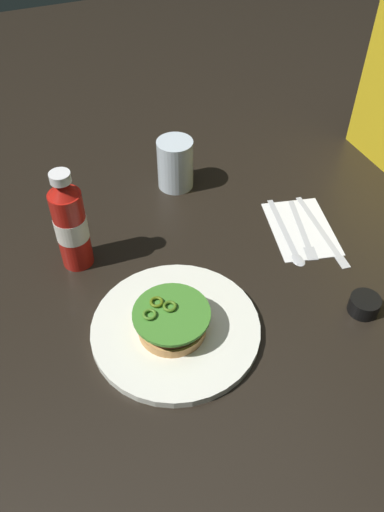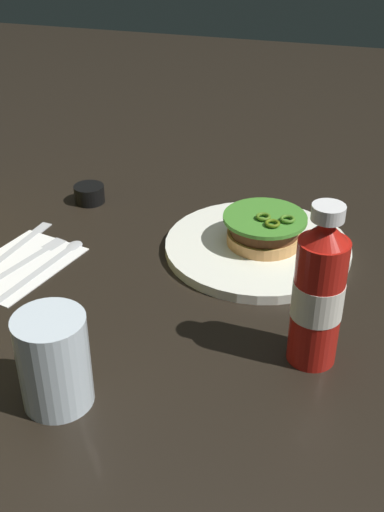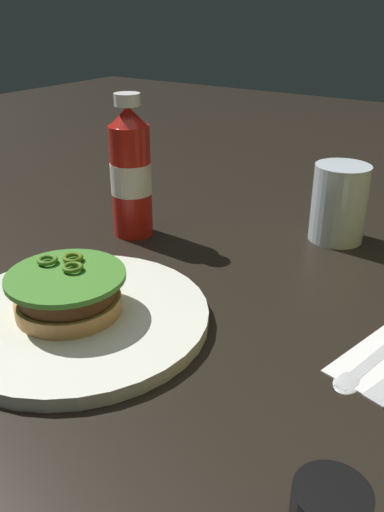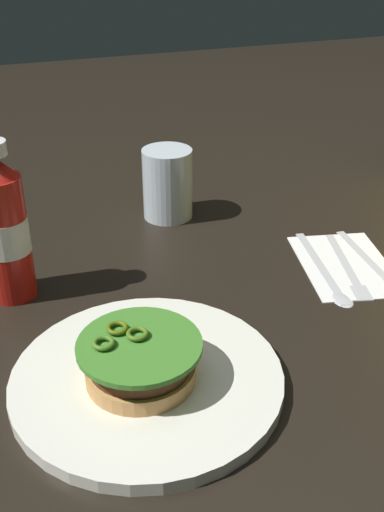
{
  "view_description": "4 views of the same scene",
  "coord_description": "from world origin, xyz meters",
  "px_view_note": "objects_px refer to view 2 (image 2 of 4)",
  "views": [
    {
      "loc": [
        0.61,
        -0.28,
        0.71
      ],
      "look_at": [
        -0.01,
        -0.02,
        0.04
      ],
      "focal_mm": 35.88,
      "sensor_mm": 36.0,
      "label": 1
    },
    {
      "loc": [
        -0.74,
        -0.25,
        0.52
      ],
      "look_at": [
        -0.01,
        -0.03,
        0.05
      ],
      "focal_mm": 44.96,
      "sensor_mm": 36.0,
      "label": 2
    },
    {
      "loc": [
        0.46,
        0.28,
        0.32
      ],
      "look_at": [
        0.02,
        -0.01,
        0.07
      ],
      "focal_mm": 37.53,
      "sensor_mm": 36.0,
      "label": 3
    },
    {
      "loc": [
        0.6,
        -0.23,
        0.44
      ],
      "look_at": [
        0.01,
        -0.02,
        0.09
      ],
      "focal_mm": 43.33,
      "sensor_mm": 36.0,
      "label": 4
    }
  ],
  "objects_px": {
    "napkin": "(20,265)",
    "spoon_utensil": "(51,260)",
    "condiment_cup": "(89,194)",
    "ketchup_bottle": "(318,293)",
    "water_glass": "(54,361)",
    "butter_knife": "(12,248)",
    "burger_sandwich": "(264,229)",
    "dinner_plate": "(258,247)",
    "fork_utensil": "(28,258)"
  },
  "relations": [
    {
      "from": "condiment_cup",
      "to": "spoon_utensil",
      "type": "height_order",
      "value": "condiment_cup"
    },
    {
      "from": "ketchup_bottle",
      "to": "condiment_cup",
      "type": "xyz_separation_m",
      "value": [
        0.31,
        0.44,
        -0.08
      ]
    },
    {
      "from": "water_glass",
      "to": "butter_knife",
      "type": "distance_m",
      "value": 0.35
    },
    {
      "from": "dinner_plate",
      "to": "napkin",
      "type": "distance_m",
      "value": 0.36
    },
    {
      "from": "condiment_cup",
      "to": "spoon_utensil",
      "type": "bearing_deg",
      "value": -171.94
    },
    {
      "from": "butter_knife",
      "to": "napkin",
      "type": "bearing_deg",
      "value": -137.54
    },
    {
      "from": "dinner_plate",
      "to": "water_glass",
      "type": "height_order",
      "value": "water_glass"
    },
    {
      "from": "water_glass",
      "to": "napkin",
      "type": "distance_m",
      "value": 0.31
    },
    {
      "from": "fork_utensil",
      "to": "spoon_utensil",
      "type": "bearing_deg",
      "value": -84.4
    },
    {
      "from": "fork_utensil",
      "to": "ketchup_bottle",
      "type": "bearing_deg",
      "value": -103.26
    },
    {
      "from": "burger_sandwich",
      "to": "fork_utensil",
      "type": "distance_m",
      "value": 0.36
    },
    {
      "from": "water_glass",
      "to": "fork_utensil",
      "type": "bearing_deg",
      "value": 34.93
    },
    {
      "from": "napkin",
      "to": "spoon_utensil",
      "type": "height_order",
      "value": "spoon_utensil"
    },
    {
      "from": "spoon_utensil",
      "to": "butter_knife",
      "type": "height_order",
      "value": "same"
    },
    {
      "from": "water_glass",
      "to": "napkin",
      "type": "height_order",
      "value": "water_glass"
    },
    {
      "from": "spoon_utensil",
      "to": "fork_utensil",
      "type": "bearing_deg",
      "value": 95.6
    },
    {
      "from": "ketchup_bottle",
      "to": "water_glass",
      "type": "relative_size",
      "value": 1.84
    },
    {
      "from": "fork_utensil",
      "to": "butter_knife",
      "type": "xyz_separation_m",
      "value": [
        0.02,
        0.04,
        0.0
      ]
    },
    {
      "from": "condiment_cup",
      "to": "fork_utensil",
      "type": "height_order",
      "value": "condiment_cup"
    },
    {
      "from": "butter_knife",
      "to": "condiment_cup",
      "type": "bearing_deg",
      "value": -13.31
    },
    {
      "from": "ketchup_bottle",
      "to": "condiment_cup",
      "type": "height_order",
      "value": "ketchup_bottle"
    },
    {
      "from": "burger_sandwich",
      "to": "water_glass",
      "type": "height_order",
      "value": "water_glass"
    },
    {
      "from": "fork_utensil",
      "to": "butter_knife",
      "type": "distance_m",
      "value": 0.04
    },
    {
      "from": "napkin",
      "to": "spoon_utensil",
      "type": "xyz_separation_m",
      "value": [
        0.02,
        -0.04,
        0.0
      ]
    },
    {
      "from": "butter_knife",
      "to": "ketchup_bottle",
      "type": "bearing_deg",
      "value": -104.27
    },
    {
      "from": "dinner_plate",
      "to": "napkin",
      "type": "bearing_deg",
      "value": 113.07
    },
    {
      "from": "dinner_plate",
      "to": "burger_sandwich",
      "type": "height_order",
      "value": "burger_sandwich"
    },
    {
      "from": "burger_sandwich",
      "to": "fork_utensil",
      "type": "bearing_deg",
      "value": 110.99
    },
    {
      "from": "dinner_plate",
      "to": "burger_sandwich",
      "type": "relative_size",
      "value": 2.24
    },
    {
      "from": "condiment_cup",
      "to": "spoon_utensil",
      "type": "relative_size",
      "value": 0.27
    },
    {
      "from": "napkin",
      "to": "fork_utensil",
      "type": "bearing_deg",
      "value": -16.49
    },
    {
      "from": "spoon_utensil",
      "to": "napkin",
      "type": "bearing_deg",
      "value": 116.94
    },
    {
      "from": "ketchup_bottle",
      "to": "water_glass",
      "type": "xyz_separation_m",
      "value": [
        -0.15,
        0.26,
        -0.04
      ]
    },
    {
      "from": "condiment_cup",
      "to": "napkin",
      "type": "bearing_deg",
      "value": 176.78
    },
    {
      "from": "napkin",
      "to": "dinner_plate",
      "type": "bearing_deg",
      "value": -66.93
    },
    {
      "from": "dinner_plate",
      "to": "condiment_cup",
      "type": "relative_size",
      "value": 5.35
    },
    {
      "from": "ketchup_bottle",
      "to": "napkin",
      "type": "distance_m",
      "value": 0.47
    },
    {
      "from": "dinner_plate",
      "to": "spoon_utensil",
      "type": "distance_m",
      "value": 0.32
    },
    {
      "from": "condiment_cup",
      "to": "napkin",
      "type": "xyz_separation_m",
      "value": [
        -0.23,
        0.01,
        -0.01
      ]
    },
    {
      "from": "water_glass",
      "to": "fork_utensil",
      "type": "xyz_separation_m",
      "value": [
        0.26,
        0.18,
        -0.05
      ]
    },
    {
      "from": "dinner_plate",
      "to": "water_glass",
      "type": "relative_size",
      "value": 2.54
    },
    {
      "from": "ketchup_bottle",
      "to": "spoon_utensil",
      "type": "height_order",
      "value": "ketchup_bottle"
    },
    {
      "from": "ketchup_bottle",
      "to": "butter_knife",
      "type": "xyz_separation_m",
      "value": [
        0.12,
        0.48,
        -0.09
      ]
    },
    {
      "from": "water_glass",
      "to": "fork_utensil",
      "type": "height_order",
      "value": "water_glass"
    },
    {
      "from": "dinner_plate",
      "to": "condiment_cup",
      "type": "xyz_separation_m",
      "value": [
        0.09,
        0.32,
        0.01
      ]
    },
    {
      "from": "spoon_utensil",
      "to": "fork_utensil",
      "type": "distance_m",
      "value": 0.04
    },
    {
      "from": "dinner_plate",
      "to": "butter_knife",
      "type": "bearing_deg",
      "value": 106.23
    },
    {
      "from": "condiment_cup",
      "to": "ketchup_bottle",
      "type": "bearing_deg",
      "value": -125.87
    },
    {
      "from": "butter_knife",
      "to": "dinner_plate",
      "type": "bearing_deg",
      "value": -73.77
    },
    {
      "from": "water_glass",
      "to": "burger_sandwich",
      "type": "bearing_deg",
      "value": -22.25
    }
  ]
}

